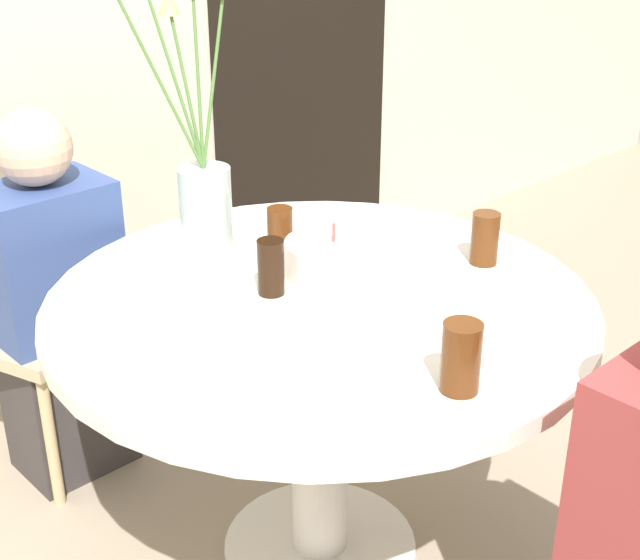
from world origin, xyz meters
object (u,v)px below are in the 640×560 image
(drink_glass_3, at_px, (280,229))
(person_boy, at_px, (56,311))
(birthday_cake, at_px, (334,258))
(side_plate, at_px, (297,227))
(chair_left_flank, at_px, (13,296))
(drink_glass_2, at_px, (461,357))
(flower_vase, at_px, (200,174))
(drink_glass_1, at_px, (271,267))
(drink_glass_0, at_px, (485,238))

(drink_glass_3, xyz_separation_m, person_boy, (-0.37, 0.52, -0.29))
(birthday_cake, relative_size, side_plate, 1.41)
(side_plate, xyz_separation_m, drink_glass_3, (-0.13, -0.08, 0.05))
(chair_left_flank, height_order, drink_glass_2, chair_left_flank)
(flower_vase, distance_m, side_plate, 0.34)
(chair_left_flank, xyz_separation_m, side_plate, (0.55, -0.60, 0.23))
(flower_vase, bearing_deg, side_plate, -8.03)
(flower_vase, bearing_deg, birthday_cake, -65.06)
(chair_left_flank, xyz_separation_m, person_boy, (0.05, -0.15, -0.01))
(side_plate, relative_size, person_boy, 0.15)
(flower_vase, distance_m, drink_glass_1, 0.32)
(side_plate, xyz_separation_m, drink_glass_1, (-0.30, -0.25, 0.06))
(side_plate, bearing_deg, drink_glass_0, -68.95)
(side_plate, bearing_deg, chair_left_flank, 132.74)
(flower_vase, height_order, side_plate, flower_vase)
(chair_left_flank, distance_m, flower_vase, 0.76)
(flower_vase, height_order, drink_glass_1, flower_vase)
(flower_vase, distance_m, drink_glass_0, 0.70)
(birthday_cake, relative_size, drink_glass_3, 2.06)
(side_plate, relative_size, drink_glass_3, 1.46)
(flower_vase, height_order, drink_glass_0, flower_vase)
(birthday_cake, xyz_separation_m, side_plate, (0.13, 0.27, -0.04))
(flower_vase, relative_size, drink_glass_1, 5.48)
(side_plate, xyz_separation_m, drink_glass_0, (0.18, -0.47, 0.06))
(drink_glass_2, bearing_deg, flower_vase, 87.47)
(drink_glass_0, bearing_deg, drink_glass_3, 127.95)
(chair_left_flank, relative_size, birthday_cake, 3.93)
(chair_left_flank, relative_size, person_boy, 0.85)
(drink_glass_1, bearing_deg, drink_glass_3, 44.38)
(drink_glass_0, relative_size, person_boy, 0.12)
(flower_vase, relative_size, side_plate, 4.30)
(flower_vase, relative_size, drink_glass_0, 5.53)
(side_plate, relative_size, drink_glass_1, 1.27)
(person_boy, bearing_deg, drink_glass_0, -53.44)
(birthday_cake, bearing_deg, drink_glass_2, -109.26)
(chair_left_flank, distance_m, birthday_cake, 1.00)
(person_boy, bearing_deg, flower_vase, -61.22)
(chair_left_flank, bearing_deg, flower_vase, -82.60)
(side_plate, height_order, drink_glass_1, drink_glass_1)
(birthday_cake, bearing_deg, side_plate, 64.63)
(side_plate, height_order, drink_glass_3, drink_glass_3)
(side_plate, bearing_deg, drink_glass_2, -111.43)
(birthday_cake, distance_m, drink_glass_1, 0.17)
(chair_left_flank, bearing_deg, drink_glass_1, -92.47)
(chair_left_flank, bearing_deg, side_plate, -66.09)
(birthday_cake, height_order, drink_glass_0, birthday_cake)
(side_plate, distance_m, drink_glass_0, 0.51)
(side_plate, height_order, person_boy, person_boy)
(birthday_cake, distance_m, flower_vase, 0.38)
(drink_glass_0, bearing_deg, person_boy, 126.56)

